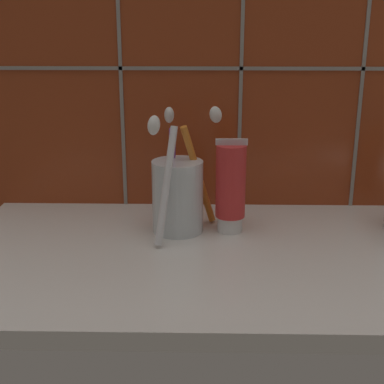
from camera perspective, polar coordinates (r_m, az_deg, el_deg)
The scene contains 4 objects.
sink_counter at distance 64.63cm, azimuth 4.29°, elevation -7.13°, with size 67.16×35.42×2.00cm, color silver.
tile_wall_backsplash at distance 76.67cm, azimuth 4.07°, elevation 18.25°, with size 77.16×1.72×57.79cm.
toothbrush_cup at distance 68.57cm, azimuth -1.52°, elevation -0.07°, with size 9.46×13.76×16.45cm.
toothpaste_tube at distance 68.28cm, azimuth 3.76°, elevation 0.56°, with size 4.02×3.82×12.26cm.
Camera 1 is at (-3.57, -58.62, 27.98)cm, focal length 50.00 mm.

